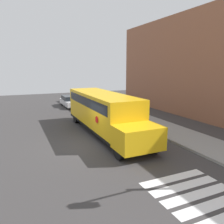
% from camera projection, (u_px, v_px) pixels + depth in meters
% --- Properties ---
extents(ground_plane, '(60.00, 60.00, 0.00)m').
position_uv_depth(ground_plane, '(89.00, 144.00, 13.78)').
color(ground_plane, '#3A3838').
extents(sidewalk_strip, '(44.00, 3.00, 0.15)m').
position_uv_depth(sidewalk_strip, '(172.00, 131.00, 16.37)').
color(sidewalk_strip, gray).
rests_on(sidewalk_strip, ground).
extents(crosswalk_stripes, '(4.70, 3.20, 0.01)m').
position_uv_depth(crosswalk_stripes, '(212.00, 205.00, 7.67)').
color(crosswalk_stripes, white).
rests_on(crosswalk_stripes, ground).
extents(school_bus, '(10.83, 2.57, 2.91)m').
position_uv_depth(school_bus, '(103.00, 110.00, 16.07)').
color(school_bus, yellow).
rests_on(school_bus, ground).
extents(parked_car, '(4.68, 1.74, 1.32)m').
position_uv_depth(parked_car, '(70.00, 101.00, 27.38)').
color(parked_car, silver).
rests_on(parked_car, ground).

